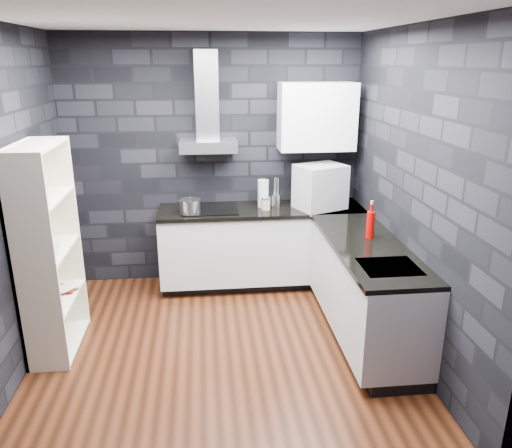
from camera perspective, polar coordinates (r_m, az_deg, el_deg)
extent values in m
plane|color=#462010|center=(4.53, -3.91, -14.06)|extent=(3.20, 3.20, 0.00)
plane|color=white|center=(3.84, -4.84, 22.37)|extent=(3.20, 3.20, 0.00)
cube|color=black|center=(5.56, -4.92, 7.10)|extent=(3.20, 0.05, 2.70)
cube|color=black|center=(2.46, -2.99, -7.65)|extent=(3.20, 0.05, 2.70)
cube|color=black|center=(4.26, -26.76, 1.70)|extent=(0.05, 3.20, 2.70)
cube|color=black|center=(4.34, 17.68, 3.10)|extent=(0.05, 3.20, 2.70)
cube|color=black|center=(5.72, 0.55, -6.21)|extent=(2.18, 0.50, 0.10)
cube|color=black|center=(4.81, 12.52, -11.72)|extent=(0.50, 1.78, 0.10)
cube|color=silver|center=(5.52, 0.61, -2.32)|extent=(2.20, 0.60, 0.76)
cube|color=silver|center=(4.61, 12.41, -7.12)|extent=(0.60, 1.80, 0.76)
cube|color=black|center=(5.38, 0.64, 1.63)|extent=(2.20, 0.62, 0.04)
cube|color=black|center=(4.45, 12.63, -2.47)|extent=(0.62, 1.80, 0.04)
cube|color=black|center=(5.54, 8.87, 1.89)|extent=(0.62, 0.62, 0.04)
cube|color=#B5B5BA|center=(5.33, -5.47, 8.89)|extent=(0.60, 0.34, 0.12)
cube|color=#B5B5BA|center=(5.34, -5.65, 14.42)|extent=(0.24, 0.20, 0.90)
cube|color=white|center=(5.42, 6.95, 12.10)|extent=(0.80, 0.35, 0.70)
cube|color=black|center=(5.35, -5.24, 1.74)|extent=(0.58, 0.50, 0.01)
cube|color=#B5B5BA|center=(4.01, 15.01, -4.78)|extent=(0.44, 0.40, 0.01)
cylinder|color=silver|center=(5.20, -7.56, 1.96)|extent=(0.28, 0.28, 0.13)
cylinder|color=silver|center=(5.40, 0.83, 3.52)|extent=(0.14, 0.14, 0.29)
cylinder|color=tan|center=(5.31, 1.14, 2.28)|extent=(0.11, 0.11, 0.12)
cylinder|color=silver|center=(5.43, 2.28, 2.70)|extent=(0.11, 0.11, 0.13)
cube|color=#AAADB2|center=(5.37, 7.35, 4.16)|extent=(0.59, 0.53, 0.49)
cylinder|color=#A90401|center=(4.56, 12.93, -0.09)|extent=(0.07, 0.07, 0.24)
cube|color=#F1E7CA|center=(4.51, -22.63, -2.90)|extent=(0.41, 0.83, 1.80)
imported|color=white|center=(4.44, -22.92, -2.77)|extent=(0.30, 0.30, 0.06)
imported|color=maroon|center=(4.78, -21.80, -5.91)|extent=(0.15, 0.02, 0.20)
imported|color=#B2B2B2|center=(4.80, -21.38, -5.45)|extent=(0.13, 0.11, 0.21)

